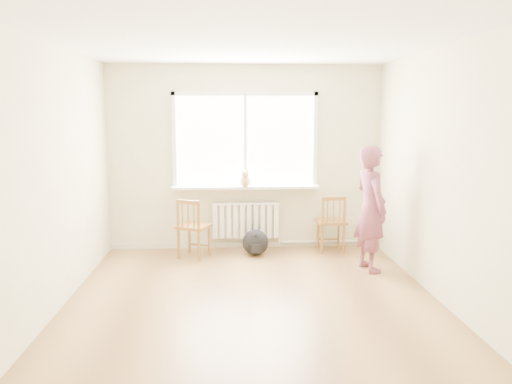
{
  "coord_description": "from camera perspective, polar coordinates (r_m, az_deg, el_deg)",
  "views": [
    {
      "loc": [
        -0.26,
        -5.08,
        1.99
      ],
      "look_at": [
        0.1,
        1.2,
        1.0
      ],
      "focal_mm": 35.0,
      "sensor_mm": 36.0,
      "label": 1
    }
  ],
  "objects": [
    {
      "name": "heating_pipe",
      "position": [
        7.67,
        8.23,
        -5.62
      ],
      "size": [
        1.4,
        0.04,
        0.04
      ],
      "primitive_type": "cylinder",
      "rotation": [
        0.0,
        1.57,
        0.0
      ],
      "color": "silver",
      "rests_on": "back_wall"
    },
    {
      "name": "radiator",
      "position": [
        7.4,
        -1.19,
        -3.18
      ],
      "size": [
        1.0,
        0.12,
        0.55
      ],
      "color": "white",
      "rests_on": "back_wall"
    },
    {
      "name": "floor",
      "position": [
        5.46,
        -0.32,
        -12.46
      ],
      "size": [
        4.5,
        4.5,
        0.0
      ],
      "primitive_type": "plane",
      "color": "olive",
      "rests_on": "ground"
    },
    {
      "name": "windowsill",
      "position": [
        7.3,
        -1.2,
        0.56
      ],
      "size": [
        2.15,
        0.22,
        0.04
      ],
      "primitive_type": "cube",
      "color": "white",
      "rests_on": "back_wall"
    },
    {
      "name": "window",
      "position": [
        7.31,
        -1.24,
        6.34
      ],
      "size": [
        2.12,
        0.05,
        1.42
      ],
      "color": "white",
      "rests_on": "back_wall"
    },
    {
      "name": "chair_right",
      "position": [
        7.31,
        8.63,
        -3.58
      ],
      "size": [
        0.42,
        0.4,
        0.84
      ],
      "rotation": [
        0.0,
        0.0,
        3.15
      ],
      "color": "olive",
      "rests_on": "floor"
    },
    {
      "name": "ceiling",
      "position": [
        5.13,
        -0.35,
        16.86
      ],
      "size": [
        4.5,
        4.5,
        0.0
      ],
      "primitive_type": "plane",
      "rotation": [
        3.14,
        0.0,
        0.0
      ],
      "color": "white",
      "rests_on": "back_wall"
    },
    {
      "name": "person",
      "position": [
        6.49,
        12.99,
        -1.87
      ],
      "size": [
        0.49,
        0.65,
        1.6
      ],
      "primitive_type": "imported",
      "rotation": [
        0.0,
        0.0,
        1.77
      ],
      "color": "#B13B69",
      "rests_on": "floor"
    },
    {
      "name": "back_wall",
      "position": [
        7.36,
        -1.24,
        3.92
      ],
      "size": [
        4.0,
        0.01,
        2.7
      ],
      "primitive_type": "cube",
      "color": "beige",
      "rests_on": "ground"
    },
    {
      "name": "chair_left",
      "position": [
        6.97,
        -7.3,
        -4.14
      ],
      "size": [
        0.54,
        0.53,
        0.84
      ],
      "rotation": [
        0.0,
        0.0,
        2.72
      ],
      "color": "olive",
      "rests_on": "floor"
    },
    {
      "name": "backpack",
      "position": [
        7.11,
        -0.07,
        -5.79
      ],
      "size": [
        0.4,
        0.32,
        0.37
      ],
      "primitive_type": "ellipsoid",
      "rotation": [
        0.0,
        0.0,
        -0.12
      ],
      "color": "black",
      "rests_on": "floor"
    },
    {
      "name": "baseboard",
      "position": [
        7.57,
        -1.2,
        -6.02
      ],
      "size": [
        4.0,
        0.03,
        0.08
      ],
      "primitive_type": "cube",
      "color": "beige",
      "rests_on": "ground"
    },
    {
      "name": "cat",
      "position": [
        7.2,
        -1.25,
        1.5
      ],
      "size": [
        0.19,
        0.41,
        0.28
      ],
      "rotation": [
        0.0,
        0.0,
        -0.05
      ],
      "color": "beige",
      "rests_on": "windowsill"
    }
  ]
}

